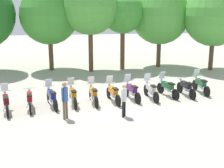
% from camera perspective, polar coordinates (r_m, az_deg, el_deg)
% --- Properties ---
extents(ground_plane, '(80.00, 80.00, 0.00)m').
position_cam_1_polar(ground_plane, '(17.08, 0.23, -3.34)').
color(ground_plane, '#ADA899').
extents(motorcycle_0, '(0.75, 2.15, 1.37)m').
position_cam_1_polar(motorcycle_0, '(16.20, -18.99, -3.24)').
color(motorcycle_0, black).
rests_on(motorcycle_0, ground_plane).
extents(motorcycle_1, '(0.62, 2.18, 0.99)m').
position_cam_1_polar(motorcycle_1, '(16.34, -14.96, -2.84)').
color(motorcycle_1, black).
rests_on(motorcycle_1, ground_plane).
extents(motorcycle_2, '(0.81, 2.13, 1.37)m').
position_cam_1_polar(motorcycle_2, '(16.49, -11.08, -2.40)').
color(motorcycle_2, black).
rests_on(motorcycle_2, ground_plane).
extents(motorcycle_3, '(0.62, 2.18, 1.37)m').
position_cam_1_polar(motorcycle_3, '(16.61, -7.25, -2.12)').
color(motorcycle_3, black).
rests_on(motorcycle_3, ground_plane).
extents(motorcycle_4, '(0.62, 2.19, 1.37)m').
position_cam_1_polar(motorcycle_4, '(16.73, -3.48, -1.90)').
color(motorcycle_4, black).
rests_on(motorcycle_4, ground_plane).
extents(motorcycle_5, '(0.68, 2.17, 1.37)m').
position_cam_1_polar(motorcycle_5, '(16.92, 0.20, -1.68)').
color(motorcycle_5, black).
rests_on(motorcycle_5, ground_plane).
extents(motorcycle_6, '(0.72, 2.16, 1.37)m').
position_cam_1_polar(motorcycle_6, '(17.37, 3.66, -1.29)').
color(motorcycle_6, black).
rests_on(motorcycle_6, ground_plane).
extents(motorcycle_7, '(0.62, 2.19, 1.37)m').
position_cam_1_polar(motorcycle_7, '(17.62, 7.18, -1.15)').
color(motorcycle_7, black).
rests_on(motorcycle_7, ground_plane).
extents(motorcycle_8, '(0.82, 2.13, 1.37)m').
position_cam_1_polar(motorcycle_8, '(18.27, 10.19, -0.70)').
color(motorcycle_8, black).
rests_on(motorcycle_8, ground_plane).
extents(motorcycle_9, '(0.62, 2.19, 0.99)m').
position_cam_1_polar(motorcycle_9, '(18.60, 13.48, -0.65)').
color(motorcycle_9, black).
rests_on(motorcycle_9, ground_plane).
extents(motorcycle_10, '(0.62, 2.19, 1.37)m').
position_cam_1_polar(motorcycle_10, '(19.41, 16.04, -0.14)').
color(motorcycle_10, black).
rests_on(motorcycle_10, ground_plane).
extents(person_0, '(0.33, 0.35, 1.79)m').
position_cam_1_polar(person_0, '(14.45, -8.70, -2.44)').
color(person_0, brown).
rests_on(person_0, ground_plane).
extents(person_1, '(0.30, 0.38, 1.62)m').
position_cam_1_polar(person_1, '(14.62, 2.22, -2.59)').
color(person_1, black).
rests_on(person_1, ground_plane).
extents(tree_1, '(4.63, 4.63, 6.73)m').
position_cam_1_polar(tree_1, '(25.40, -11.54, 12.33)').
color(tree_1, brown).
rests_on(tree_1, ground_plane).
extents(tree_2, '(4.35, 4.35, 7.25)m').
position_cam_1_polar(tree_2, '(24.49, -4.08, 14.03)').
color(tree_2, brown).
rests_on(tree_2, ground_plane).
extents(tree_3, '(3.33, 3.33, 6.28)m').
position_cam_1_polar(tree_3, '(25.22, 2.00, 12.99)').
color(tree_3, brown).
rests_on(tree_3, ground_plane).
extents(tree_4, '(4.84, 4.84, 6.79)m').
position_cam_1_polar(tree_4, '(26.63, 8.86, 12.42)').
color(tree_4, brown).
rests_on(tree_4, ground_plane).
extents(tree_5, '(4.83, 4.83, 6.80)m').
position_cam_1_polar(tree_5, '(26.17, 18.39, 11.89)').
color(tree_5, brown).
rests_on(tree_5, ground_plane).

